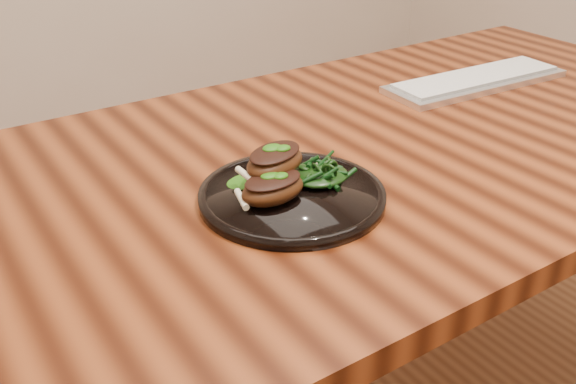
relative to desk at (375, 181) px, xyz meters
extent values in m
cube|color=black|center=(0.00, 0.00, 0.06)|extent=(1.60, 0.80, 0.04)
cylinder|color=#381B0C|center=(0.74, 0.34, -0.31)|extent=(0.06, 0.06, 0.71)
cylinder|color=black|center=(-0.25, -0.10, 0.09)|extent=(0.26, 0.26, 0.02)
torus|color=black|center=(-0.25, -0.10, 0.09)|extent=(0.26, 0.26, 0.01)
cylinder|color=black|center=(-0.25, -0.10, 0.09)|extent=(0.17, 0.17, 0.00)
ellipsoid|color=#401F0C|center=(-0.28, -0.11, 0.12)|extent=(0.10, 0.07, 0.04)
ellipsoid|color=black|center=(-0.28, -0.11, 0.13)|extent=(0.09, 0.06, 0.01)
cylinder|color=beige|center=(-0.33, -0.10, 0.11)|extent=(0.02, 0.05, 0.01)
ellipsoid|color=#154A08|center=(-0.28, -0.11, 0.14)|extent=(0.03, 0.02, 0.01)
ellipsoid|color=#401F0C|center=(-0.26, -0.07, 0.13)|extent=(0.12, 0.10, 0.04)
ellipsoid|color=black|center=(-0.26, -0.07, 0.15)|extent=(0.10, 0.09, 0.01)
cylinder|color=beige|center=(-0.30, -0.07, 0.13)|extent=(0.01, 0.05, 0.01)
ellipsoid|color=#154A08|center=(-0.26, -0.07, 0.16)|extent=(0.03, 0.02, 0.01)
ellipsoid|color=#154A08|center=(-0.28, -0.04, 0.10)|extent=(0.08, 0.05, 0.00)
ellipsoid|color=black|center=(-0.19, -0.09, 0.11)|extent=(0.08, 0.07, 0.02)
cube|color=silver|center=(0.35, 0.10, 0.09)|extent=(0.42, 0.15, 0.01)
cube|color=white|center=(0.35, 0.10, 0.10)|extent=(0.39, 0.12, 0.01)
camera|label=1|loc=(-0.69, -0.75, 0.53)|focal=40.00mm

